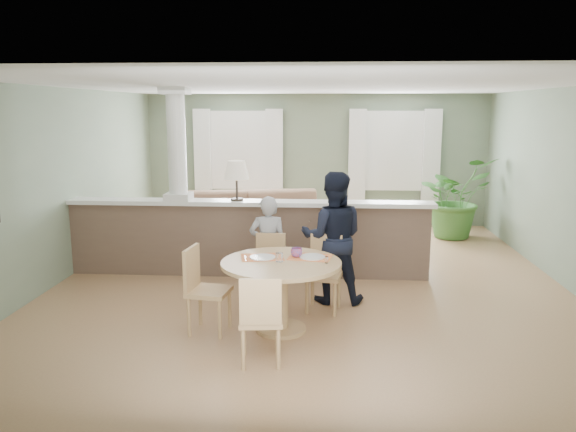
# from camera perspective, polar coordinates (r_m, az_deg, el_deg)

# --- Properties ---
(ground) EXTENTS (8.00, 8.00, 0.00)m
(ground) POSITION_cam_1_polar(r_m,az_deg,el_deg) (8.05, 2.16, -6.55)
(ground) COLOR #AA8059
(ground) RESTS_ON ground
(room_shell) EXTENTS (7.02, 8.02, 2.71)m
(room_shell) POSITION_cam_1_polar(r_m,az_deg,el_deg) (8.33, 2.18, 6.76)
(room_shell) COLOR gray
(room_shell) RESTS_ON ground
(pony_wall) EXTENTS (5.32, 0.38, 2.70)m
(pony_wall) POSITION_cam_1_polar(r_m,az_deg,el_deg) (8.15, -4.71, -1.22)
(pony_wall) COLOR brown
(pony_wall) RESTS_ON ground
(sofa) EXTENTS (3.49, 1.87, 0.97)m
(sofa) POSITION_cam_1_polar(r_m,az_deg,el_deg) (9.76, -4.10, -0.52)
(sofa) COLOR brown
(sofa) RESTS_ON ground
(houseplant) EXTENTS (1.79, 1.74, 1.52)m
(houseplant) POSITION_cam_1_polar(r_m,az_deg,el_deg) (11.01, 16.56, 1.81)
(houseplant) COLOR #396E2C
(houseplant) RESTS_ON ground
(dining_table) EXTENTS (1.30, 1.30, 0.89)m
(dining_table) POSITION_cam_1_polar(r_m,az_deg,el_deg) (6.11, -0.65, -6.07)
(dining_table) COLOR tan
(dining_table) RESTS_ON ground
(chair_far_boy) EXTENTS (0.40, 0.40, 0.87)m
(chair_far_boy) POSITION_cam_1_polar(r_m,az_deg,el_deg) (7.05, -1.85, -5.03)
(chair_far_boy) COLOR tan
(chair_far_boy) RESTS_ON ground
(chair_far_man) EXTENTS (0.47, 0.47, 0.91)m
(chair_far_man) POSITION_cam_1_polar(r_m,az_deg,el_deg) (6.82, 3.73, -5.39)
(chair_far_man) COLOR tan
(chair_far_man) RESTS_ON ground
(chair_near) EXTENTS (0.45, 0.45, 0.90)m
(chair_near) POSITION_cam_1_polar(r_m,az_deg,el_deg) (5.34, -2.80, -10.13)
(chair_near) COLOR tan
(chair_near) RESTS_ON ground
(chair_side) EXTENTS (0.48, 0.48, 0.94)m
(chair_side) POSITION_cam_1_polar(r_m,az_deg,el_deg) (6.20, -8.69, -7.00)
(chair_side) COLOR tan
(chair_side) RESTS_ON ground
(child_person) EXTENTS (0.50, 0.35, 1.32)m
(child_person) POSITION_cam_1_polar(r_m,az_deg,el_deg) (7.22, -2.04, -3.14)
(child_person) COLOR #929297
(child_person) RESTS_ON ground
(man_person) EXTENTS (0.82, 0.64, 1.65)m
(man_person) POSITION_cam_1_polar(r_m,az_deg,el_deg) (7.02, 4.57, -2.19)
(man_person) COLOR black
(man_person) RESTS_ON ground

